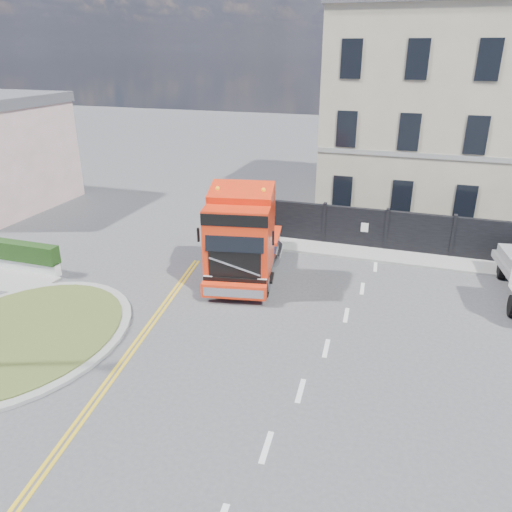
% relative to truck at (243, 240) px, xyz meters
% --- Properties ---
extents(ground, '(120.00, 120.00, 0.00)m').
position_rel_truck_xyz_m(ground, '(1.41, -3.75, -1.80)').
color(ground, '#424244').
rests_on(ground, ground).
extents(traffic_island, '(6.80, 6.80, 0.17)m').
position_rel_truck_xyz_m(traffic_island, '(-5.59, -6.75, -1.72)').
color(traffic_island, gray).
rests_on(traffic_island, ground).
extents(hoarding_fence, '(18.80, 0.25, 2.00)m').
position_rel_truck_xyz_m(hoarding_fence, '(7.96, 5.25, -0.80)').
color(hoarding_fence, black).
rests_on(hoarding_fence, ground).
extents(georgian_building, '(12.30, 10.30, 12.80)m').
position_rel_truck_xyz_m(georgian_building, '(7.41, 12.75, 3.97)').
color(georgian_building, '#BDAF96').
rests_on(georgian_building, ground).
extents(pavement_far, '(20.00, 1.60, 0.12)m').
position_rel_truck_xyz_m(pavement_far, '(7.41, 4.35, -1.74)').
color(pavement_far, gray).
rests_on(pavement_far, ground).
extents(truck, '(3.68, 7.04, 4.01)m').
position_rel_truck_xyz_m(truck, '(0.00, 0.00, 0.00)').
color(truck, black).
rests_on(truck, ground).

